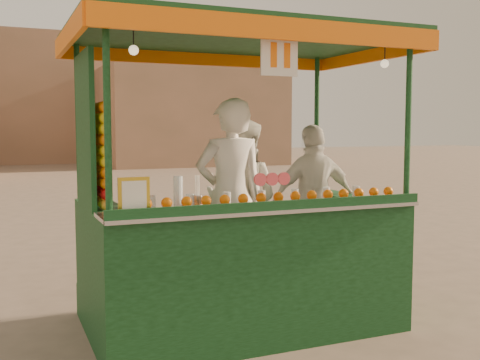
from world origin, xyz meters
name	(u,v)px	position (x,y,z in m)	size (l,w,h in m)	color
ground	(266,316)	(0.00, 0.00, 0.00)	(90.00, 90.00, 0.00)	brown
building_right	(190,117)	(7.00, 24.00, 2.50)	(9.00, 6.00, 5.00)	#9E735A
building_center	(4,100)	(-2.00, 30.00, 3.50)	(14.00, 7.00, 7.00)	#9E735A
juice_cart	(234,234)	(-0.42, -0.20, 0.90)	(3.06, 1.98, 2.78)	black
vendor_left	(230,197)	(-0.43, -0.12, 1.24)	(0.70, 0.49, 1.83)	white
vendor_middle	(241,201)	(-0.18, 0.21, 1.14)	(1.00, 1.01, 1.64)	silver
vendor_right	(314,201)	(0.62, 0.12, 1.12)	(0.96, 0.46, 1.60)	silver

